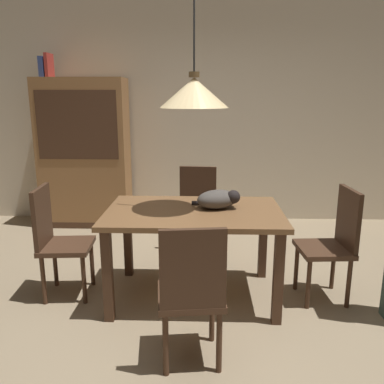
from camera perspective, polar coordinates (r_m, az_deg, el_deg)
The scene contains 12 objects.
ground at distance 3.09m, azimuth -0.67°, elevation -18.31°, with size 10.00×10.00×0.00m, color #998466.
back_wall at distance 5.27m, azimuth 0.56°, elevation 11.65°, with size 6.40×0.10×2.90m, color beige.
dining_table at distance 3.20m, azimuth 0.28°, elevation -4.36°, with size 1.40×0.90×0.75m.
chair_near_front at distance 2.44m, azimuth -0.09°, elevation -13.87°, with size 0.44×0.44×0.93m.
chair_left_side at distance 3.46m, azimuth -18.89°, elevation -6.13°, with size 0.43×0.43×0.93m.
chair_right_side at distance 3.41m, azimuth 19.71°, elevation -6.46°, with size 0.43×0.43×0.93m.
chair_far_back at distance 4.08m, azimuth 0.71°, elevation -2.36°, with size 0.43×0.43×0.93m.
cat_sleeping at distance 3.21m, azimuth 3.85°, elevation -1.01°, with size 0.41×0.33×0.16m.
pendant_lamp at distance 3.04m, azimuth 0.30°, elevation 14.13°, with size 0.52×0.52×1.30m.
hutch_bookcase at distance 5.22m, azimuth -15.18°, elevation 4.97°, with size 1.12×0.45×1.85m.
book_blue_wide at distance 5.32m, azimuth -20.47°, elevation 16.45°, with size 0.06×0.24×0.24m, color #384C93.
book_red_tall at distance 5.30m, azimuth -19.83°, elevation 16.73°, with size 0.04×0.22×0.28m, color #B73833.
Camera 1 is at (0.12, -2.62, 1.64)m, focal length 37.13 mm.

